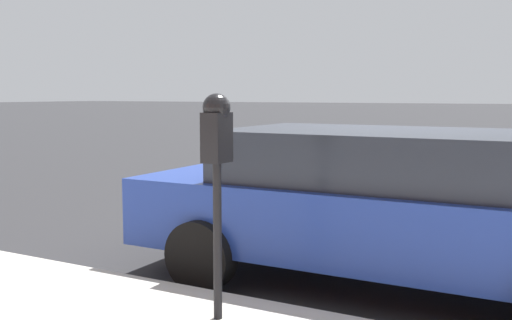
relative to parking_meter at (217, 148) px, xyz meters
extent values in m
plane|color=#2B2B2D|center=(2.69, -0.72, -1.37)|extent=(220.00, 220.00, 0.00)
cylinder|color=black|center=(0.00, 0.00, -0.65)|extent=(0.06, 0.06, 1.10)
cube|color=black|center=(0.00, 0.00, 0.07)|extent=(0.20, 0.14, 0.34)
sphere|color=black|center=(0.00, 0.00, 0.27)|extent=(0.19, 0.19, 0.19)
cube|color=gold|center=(0.11, 0.00, 0.03)|extent=(0.01, 0.11, 0.12)
cube|color=black|center=(0.11, 0.00, 0.15)|extent=(0.01, 0.10, 0.08)
cube|color=navy|center=(1.83, -0.72, -0.74)|extent=(1.95, 4.65, 0.63)
cube|color=#232833|center=(1.83, -0.53, -0.19)|extent=(1.71, 2.61, 0.46)
cylinder|color=black|center=(2.78, 0.73, -1.05)|extent=(0.22, 0.64, 0.64)
cylinder|color=black|center=(0.86, 0.72, -1.05)|extent=(0.22, 0.64, 0.64)
camera|label=1|loc=(-3.43, -2.17, 0.36)|focal=42.00mm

